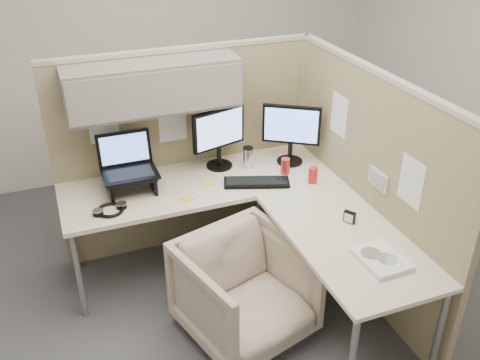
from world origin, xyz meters
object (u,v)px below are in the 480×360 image
object	(u,v)px
monitor_left	(219,134)
keyboard	(257,182)
desk	(250,208)
office_chair	(246,287)

from	to	relation	value
monitor_left	keyboard	size ratio (longest dim) A/B	0.99
monitor_left	keyboard	world-z (taller)	monitor_left
desk	monitor_left	distance (m)	0.67
office_chair	monitor_left	size ratio (longest dim) A/B	1.62
office_chair	monitor_left	xyz separation A→B (m)	(0.17, 0.99, 0.63)
office_chair	keyboard	bearing A→B (deg)	46.08
office_chair	monitor_left	distance (m)	1.19
desk	office_chair	xyz separation A→B (m)	(-0.19, -0.41, -0.31)
desk	office_chair	world-z (taller)	office_chair
office_chair	desk	bearing A→B (deg)	48.72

